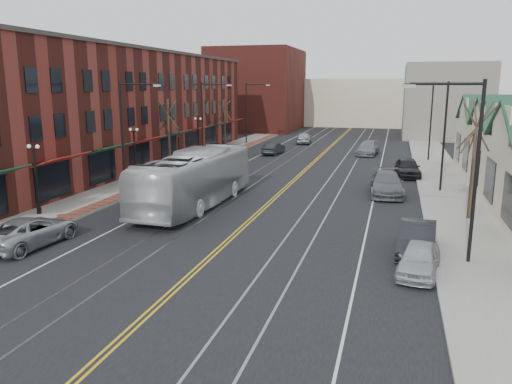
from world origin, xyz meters
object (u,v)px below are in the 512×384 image
Objects in this scene: parked_car_a at (419,259)px; parked_car_c at (386,184)px; parked_car_d at (408,168)px; transit_bus at (195,179)px; parked_car_b at (417,239)px; parked_suv at (30,231)px.

parked_car_c reaches higher than parked_car_a.
transit_bus is at bearing -138.15° from parked_car_d.
transit_bus is 2.82× the size of parked_car_b.
parked_suv is at bearing -132.36° from parked_car_d.
parked_car_b is 0.97× the size of parked_car_d.
transit_bus reaches higher than parked_car_b.
parked_car_a is at bearing -95.64° from parked_car_d.
parked_car_b is 13.32m from parked_car_c.
transit_bus is at bearing 160.44° from parked_car_b.
parked_suv is 1.09× the size of parked_car_d.
parked_car_b is at bearing 97.99° from parked_car_a.
parked_car_a is 0.85× the size of parked_car_b.
parked_suv is at bearing -138.84° from parked_car_c.
parked_car_b is (13.80, -6.18, -1.07)m from transit_bus.
transit_bus reaches higher than parked_car_c.
transit_bus is 15.16m from parked_car_b.
parked_suv is 31.12m from parked_car_d.
parked_car_a is at bearing -172.14° from parked_suv.
parked_car_d reaches higher than parked_car_b.
parked_car_a is (18.60, 1.19, -0.05)m from parked_suv.
parked_car_c is at bearing 101.87° from parked_car_b.
parked_car_a is at bearing -87.81° from parked_car_c.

